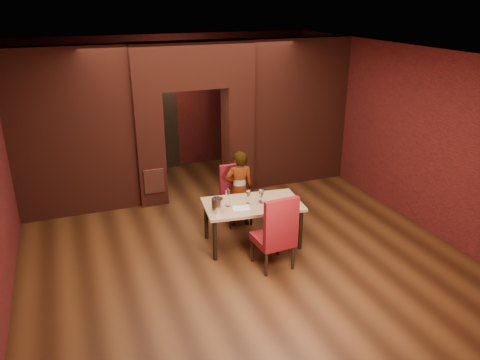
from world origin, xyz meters
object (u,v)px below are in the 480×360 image
(wine_glass_b, at_px, (261,196))
(potted_plant, at_px, (268,202))
(chair_far, at_px, (237,195))
(dining_table, at_px, (252,223))
(water_bottle, at_px, (228,197))
(wine_glass_a, at_px, (248,197))
(chair_near, at_px, (273,230))
(wine_glass_c, at_px, (261,197))
(wine_bucket, at_px, (217,205))
(person_seated, at_px, (239,189))

(wine_glass_b, xyz_separation_m, potted_plant, (0.64, 1.05, -0.67))
(chair_far, bearing_deg, potted_plant, 14.24)
(dining_table, bearing_deg, chair_far, 94.17)
(chair_far, relative_size, water_bottle, 3.46)
(dining_table, height_order, wine_glass_a, wine_glass_a)
(water_bottle, bearing_deg, chair_near, -60.56)
(wine_glass_a, distance_m, potted_plant, 1.52)
(chair_far, bearing_deg, dining_table, -93.88)
(dining_table, relative_size, wine_glass_a, 7.42)
(dining_table, distance_m, wine_glass_c, 0.51)
(wine_bucket, bearing_deg, wine_glass_b, 8.53)
(person_seated, bearing_deg, potted_plant, -149.39)
(wine_glass_b, distance_m, water_bottle, 0.58)
(person_seated, bearing_deg, wine_glass_a, 88.34)
(chair_near, xyz_separation_m, person_seated, (0.02, 1.53, 0.10))
(wine_glass_c, bearing_deg, wine_glass_b, 78.52)
(wine_glass_b, distance_m, wine_glass_c, 0.07)
(chair_far, height_order, water_bottle, chair_far)
(potted_plant, bearing_deg, wine_bucket, -140.97)
(potted_plant, bearing_deg, chair_near, -112.45)
(dining_table, distance_m, wine_glass_a, 0.50)
(chair_far, xyz_separation_m, chair_near, (-0.01, -1.63, 0.07))
(wine_glass_c, bearing_deg, water_bottle, 171.73)
(wine_bucket, distance_m, potted_plant, 1.98)
(wine_glass_a, bearing_deg, chair_near, -82.86)
(wine_glass_c, relative_size, wine_bucket, 0.97)
(water_bottle, bearing_deg, wine_glass_b, -1.70)
(wine_glass_b, bearing_deg, water_bottle, 178.30)
(potted_plant, bearing_deg, wine_glass_a, -129.43)
(person_seated, distance_m, wine_glass_a, 0.76)
(wine_glass_c, distance_m, potted_plant, 1.46)
(wine_glass_b, bearing_deg, wine_glass_a, 178.92)
(chair_near, distance_m, person_seated, 1.53)
(dining_table, distance_m, potted_plant, 1.35)
(chair_near, relative_size, wine_bucket, 5.36)
(chair_far, height_order, wine_glass_b, chair_far)
(wine_glass_c, bearing_deg, chair_far, 96.57)
(dining_table, bearing_deg, water_bottle, -178.63)
(chair_far, xyz_separation_m, person_seated, (0.01, -0.10, 0.18))
(wine_bucket, height_order, potted_plant, wine_bucket)
(chair_far, bearing_deg, person_seated, -83.61)
(wine_glass_a, bearing_deg, wine_glass_b, -1.08)
(wine_glass_a, height_order, wine_bucket, wine_bucket)
(dining_table, relative_size, chair_far, 1.48)
(chair_far, distance_m, chair_near, 1.63)
(wine_glass_a, bearing_deg, dining_table, -20.57)
(chair_near, bearing_deg, wine_bucket, -48.39)
(person_seated, distance_m, wine_glass_b, 0.76)
(person_seated, distance_m, wine_bucket, 1.12)
(chair_far, relative_size, wine_glass_a, 5.00)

